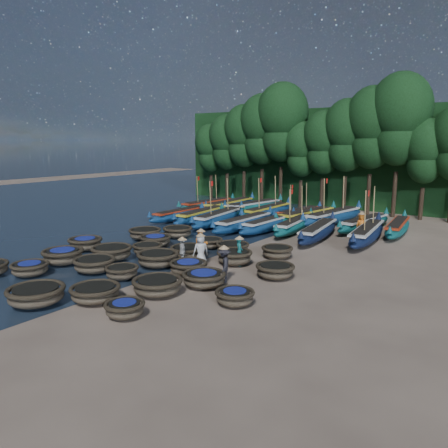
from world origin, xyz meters
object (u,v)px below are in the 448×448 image
Objects in this scene: coracle_10 at (85,243)px; coracle_18 at (234,257)px; coracle_21 at (178,232)px; coracle_4 at (125,308)px; coracle_9 at (235,296)px; fisherman_0 at (201,249)px; coracle_1 at (30,268)px; long_boat_8 at (367,233)px; coracle_20 at (145,233)px; fisherman_5 at (242,215)px; coracle_2 at (36,294)px; long_boat_11 at (253,207)px; coracle_14 at (204,278)px; coracle_11 at (112,252)px; coracle_16 at (147,249)px; coracle_5 at (63,256)px; fisherman_2 at (201,244)px; coracle_6 at (94,264)px; coracle_12 at (158,258)px; coracle_17 at (188,251)px; coracle_24 at (277,251)px; long_boat_1 at (180,214)px; long_boat_15 at (333,217)px; coracle_22 at (210,243)px; long_boat_9 at (208,205)px; long_boat_4 at (244,223)px; fisherman_6 at (361,225)px; coracle_19 at (275,270)px; long_boat_17 at (397,227)px; long_boat_2 at (202,215)px; long_boat_12 at (267,211)px; fisherman_3 at (224,264)px; coracle_13 at (188,267)px; long_boat_6 at (295,225)px; coracle_3 at (95,292)px; coracle_15 at (155,240)px; long_boat_13 at (298,213)px; fisherman_1 at (239,250)px; long_boat_16 at (364,223)px; long_boat_3 at (219,218)px.

coracle_10 is 9.82m from coracle_18.
coracle_4 is at bearing -56.12° from coracle_21.
fisherman_0 is at bearing 142.80° from coracle_9.
coracle_1 is 21.01m from long_boat_8.
coracle_20 is 1.58× the size of fisherman_5.
long_boat_11 is at bearing 101.93° from coracle_2.
fisherman_5 is at bearing 171.99° from long_boat_8.
coracle_14 is (8.20, 3.93, 0.01)m from coracle_1.
coracle_14 is at bearing -3.78° from coracle_11.
coracle_10 reaches higher than coracle_16.
fisherman_2 is (5.50, 5.42, 0.41)m from coracle_5.
coracle_12 is (1.94, 2.69, 0.02)m from coracle_6.
coracle_17 is 5.19m from coracle_24.
long_boat_15 reaches higher than long_boat_1.
coracle_18 is (-0.77, 8.57, 0.09)m from coracle_4.
coracle_21 is 13.26m from long_boat_15.
long_boat_9 is at bearing 128.91° from coracle_22.
fisherman_0 is at bearing -69.55° from long_boat_4.
coracle_11 is at bearing -175.97° from fisherman_6.
coracle_19 is 17.42m from long_boat_1.
long_boat_8 is at bearing 52.55° from coracle_5.
coracle_4 is 6.60m from coracle_6.
long_boat_4 is at bearing -127.76° from fisherman_0.
coracle_6 is at bearing -95.36° from long_boat_15.
coracle_6 is 21.66m from long_boat_17.
fisherman_0 is (4.10, 0.05, 0.55)m from coracle_16.
coracle_11 is (1.00, 4.41, 0.07)m from coracle_1.
long_boat_1 is 0.88× the size of long_boat_8.
long_boat_12 is at bearing 47.31° from long_boat_2.
coracle_13 is at bearing -122.46° from fisherman_3.
long_boat_2 reaches higher than long_boat_17.
coracle_20 is 11.13m from long_boat_6.
fisherman_0 reaches higher than coracle_18.
long_boat_1 is at bearing 121.22° from coracle_3.
coracle_15 is at bearing -76.74° from long_boat_2.
coracle_14 is 1.31× the size of fisherman_5.
coracle_3 reaches higher than coracle_14.
fisherman_5 reaches higher than long_boat_1.
long_boat_13 is at bearing 90.89° from coracle_2.
coracle_11 is 0.95× the size of coracle_15.
coracle_1 is 1.27× the size of fisherman_1.
long_boat_16 is (5.80, 16.41, 0.07)m from coracle_12.
long_boat_12 is 8.81m from long_boat_16.
long_boat_6 is 5.59m from long_boat_13.
coracle_15 is 16.08m from long_boat_16.
long_boat_17 is at bearing 12.51° from long_boat_3.
fisherman_3 is (2.92, 5.34, 0.51)m from coracle_3.
fisherman_0 is (1.62, -0.83, 0.53)m from coracle_17.
coracle_13 is at bearing 154.33° from coracle_9.
coracle_2 is 1.20× the size of coracle_9.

